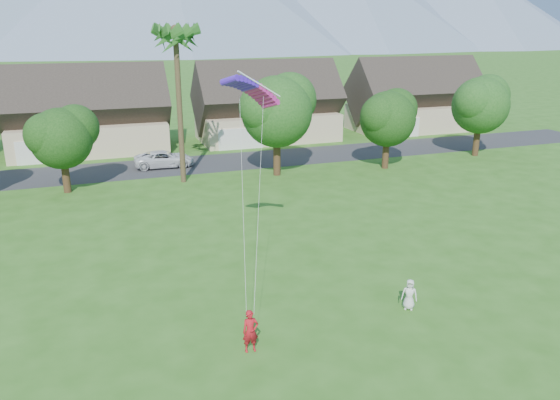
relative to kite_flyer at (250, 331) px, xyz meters
name	(u,v)px	position (x,y,z in m)	size (l,w,h in m)	color
ground	(369,376)	(3.67, -3.01, -0.88)	(500.00, 500.00, 0.00)	#2D6019
street	(195,164)	(3.67, 30.99, -0.88)	(90.00, 7.00, 0.01)	#2D2D30
kite_flyer	(250,331)	(0.00, 0.00, 0.00)	(0.65, 0.42, 1.77)	#B0141D
watcher	(409,294)	(7.76, 0.89, -0.16)	(0.70, 0.46, 1.44)	silver
parked_car	(164,159)	(0.89, 30.99, -0.14)	(2.48, 5.37, 1.49)	silver
houses_row	(182,113)	(4.16, 39.98, 2.56)	(72.75, 8.19, 8.86)	beige
tree_row	(192,124)	(2.52, 24.91, 4.00)	(62.27, 6.67, 8.45)	#47301C
fan_palm	(175,33)	(1.67, 25.49, 10.92)	(3.00, 3.00, 13.80)	#4C3D26
parafoil_kite	(252,88)	(2.32, 7.27, 8.62)	(3.35, 1.54, 0.50)	#461AC9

